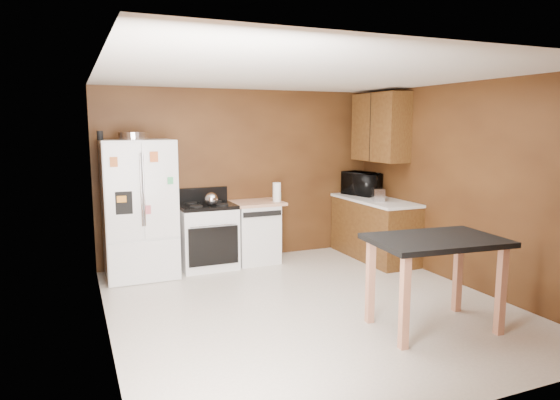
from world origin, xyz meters
TOP-DOWN VIEW (x-y plane):
  - floor at (0.00, 0.00)m, footprint 4.50×4.50m
  - ceiling at (0.00, 0.00)m, footprint 4.50×4.50m
  - wall_back at (0.00, 2.25)m, footprint 4.20×0.00m
  - wall_front at (0.00, -2.25)m, footprint 4.20×0.00m
  - wall_left at (-2.10, 0.00)m, footprint 0.00×4.50m
  - wall_right at (2.10, 0.00)m, footprint 0.00×4.50m
  - roasting_pan at (-1.59, 1.85)m, footprint 0.38×0.38m
  - pen_cup at (-1.99, 1.81)m, footprint 0.08×0.08m
  - kettle at (-0.61, 1.78)m, footprint 0.18×0.18m
  - paper_towel at (0.38, 1.83)m, footprint 0.13×0.13m
  - green_canister at (0.44, 1.96)m, footprint 0.13×0.13m
  - toaster at (1.73, 1.27)m, footprint 0.24×0.29m
  - microwave at (1.84, 1.89)m, footprint 0.55×0.68m
  - refrigerator at (-1.55, 1.86)m, footprint 0.90×0.80m
  - gas_range at (-0.64, 1.92)m, footprint 0.76×0.68m
  - dishwasher at (0.08, 1.95)m, footprint 0.78×0.63m
  - right_cabinets at (1.84, 1.48)m, footprint 0.63×1.58m
  - island at (0.85, -1.02)m, footprint 1.32×0.95m

SIDE VIEW (x-z plane):
  - floor at x=0.00m, z-range 0.00..0.00m
  - dishwasher at x=0.08m, z-range 0.01..0.90m
  - gas_range at x=-0.64m, z-range -0.09..1.01m
  - island at x=0.85m, z-range 0.32..1.23m
  - refrigerator at x=-1.55m, z-range 0.00..1.80m
  - right_cabinets at x=1.84m, z-range -0.32..2.13m
  - green_canister at x=0.44m, z-range 0.89..1.00m
  - kettle at x=-0.61m, z-range 0.90..1.08m
  - toaster at x=1.73m, z-range 0.90..1.08m
  - paper_towel at x=0.38m, z-range 0.89..1.16m
  - microwave at x=1.84m, z-range 0.90..1.23m
  - wall_back at x=0.00m, z-range -0.85..3.35m
  - wall_front at x=0.00m, z-range -0.85..3.35m
  - wall_left at x=-2.10m, z-range -1.00..3.50m
  - wall_right at x=2.10m, z-range -1.00..3.50m
  - roasting_pan at x=-1.59m, z-range 1.80..1.90m
  - pen_cup at x=-1.99m, z-range 1.80..1.91m
  - ceiling at x=0.00m, z-range 2.50..2.50m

